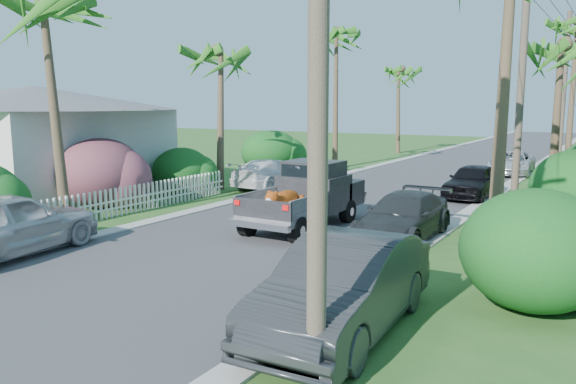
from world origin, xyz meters
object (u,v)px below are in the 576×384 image
Objects in this scene: palm_l_b at (219,51)px; utility_pole_b at (521,82)px; utility_pole_c at (564,90)px; palm_r_b at (562,46)px; parked_car_lf at (272,174)px; utility_pole_a at (319,42)px; parked_car_rn at (344,287)px; house_left at (36,144)px; parked_car_rf at (473,181)px; pickup_truck at (310,194)px; palm_l_d at (399,70)px; parked_car_rd at (512,163)px; parked_car_rm at (403,217)px; palm_l_c at (337,33)px; parked_car_ln at (5,225)px.

utility_pole_b is (12.40, 1.00, -1.55)m from palm_l_b.
palm_r_b is at bearing -85.60° from utility_pole_c.
utility_pole_a reaches higher than parked_car_lf.
parked_car_lf is at bearing -172.23° from palm_r_b.
house_left is (-18.00, 6.88, 1.32)m from parked_car_rn.
utility_pole_a reaches higher than parked_car_rf.
palm_r_b is 0.80× the size of utility_pole_a.
pickup_truck is 1.26× the size of parked_car_rf.
utility_pole_b and utility_pole_c have the same top height.
parked_car_rn is 1.07× the size of parked_car_lf.
palm_l_d reaches higher than parked_car_rf.
palm_r_b is at bearing -55.41° from palm_l_d.
palm_l_b reaches higher than parked_car_rd.
utility_pole_b is (2.00, -2.36, 3.91)m from parked_car_rf.
utility_pole_b is at bearing 48.11° from pickup_truck.
pickup_truck is 1.13× the size of parked_car_rd.
house_left is at bearing -141.12° from palm_l_b.
parked_car_rm is 19.23m from palm_l_c.
pickup_truck is at bearing -75.53° from palm_l_d.
parked_car_rf is at bearing 173.23° from palm_r_b.
parked_car_rm is at bearing -110.56° from palm_r_b.
parked_car_rm is at bearing -95.44° from utility_pole_c.
parked_car_rn reaches higher than parked_car_rf.
parked_car_ln is 13.45m from parked_car_lf.
pickup_truck is 1.15× the size of parked_car_rm.
house_left reaches higher than pickup_truck.
utility_pole_c is (12.40, 16.00, -1.55)m from palm_l_b.
palm_l_c is (-1.64, 22.02, 7.06)m from parked_car_ln.
parked_car_rd is at bearing 49.97° from palm_l_b.
palm_r_b is (12.60, -7.00, -1.96)m from palm_l_c.
utility_pole_c is at bearing 94.40° from palm_r_b.
palm_r_b is (13.10, -19.00, -0.49)m from palm_l_d.
palm_l_c is at bearing 115.80° from utility_pole_a.
utility_pole_b reaches higher than parked_car_lf.
parked_car_rd is at bearing 90.54° from parked_car_rm.
utility_pole_b reaches higher than parked_car_rf.
palm_l_d is at bearing 104.47° from pickup_truck.
parked_car_rn is 0.67× the size of palm_r_b.
parked_car_lf is 21.43m from palm_l_d.
parked_car_rd is at bearing 99.97° from utility_pole_b.
utility_pole_b is (18.60, 6.00, 2.48)m from house_left.
parked_car_rd is 17.08m from palm_l_b.
palm_l_c is (-9.60, 6.64, 7.22)m from parked_car_rf.
utility_pole_a reaches higher than parked_car_rn.
palm_l_c is at bearing 148.11° from parked_car_rf.
pickup_truck is at bearing 134.16° from parked_car_lf.
utility_pole_c is (10.60, 14.58, 3.94)m from parked_car_lf.
palm_r_b is 0.80× the size of house_left.
palm_l_b is 1.03× the size of palm_r_b.
palm_l_c reaches higher than utility_pole_c.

